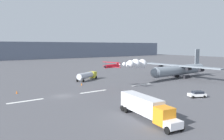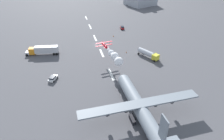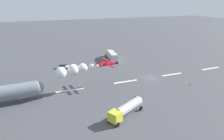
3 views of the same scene
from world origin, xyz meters
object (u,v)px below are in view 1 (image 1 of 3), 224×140
at_px(cargo_transport_plane, 178,70).
at_px(followme_car_yellow, 197,94).
at_px(semi_truck_orange, 146,107).
at_px(traffic_cone_near, 17,92).
at_px(traffic_cone_far, 82,84).
at_px(stunt_biplane_red, 135,64).
at_px(fuel_tanker_truck, 87,75).

relative_size(cargo_transport_plane, followme_car_yellow, 7.43).
bearing_deg(cargo_transport_plane, semi_truck_orange, -148.42).
relative_size(cargo_transport_plane, semi_truck_orange, 2.36).
relative_size(traffic_cone_near, traffic_cone_far, 1.00).
height_order(cargo_transport_plane, semi_truck_orange, cargo_transport_plane).
xyz_separation_m(cargo_transport_plane, followme_car_yellow, (-22.79, -22.94, -2.41)).
distance_m(cargo_transport_plane, stunt_biplane_red, 23.23).
bearing_deg(cargo_transport_plane, followme_car_yellow, -134.80).
bearing_deg(traffic_cone_near, fuel_tanker_truck, 18.37).
bearing_deg(traffic_cone_far, cargo_transport_plane, -12.40).
height_order(fuel_tanker_truck, traffic_cone_far, fuel_tanker_truck).
bearing_deg(semi_truck_orange, stunt_biplane_red, 51.20).
xyz_separation_m(semi_truck_orange, fuel_tanker_truck, (13.32, 42.78, -0.36)).
bearing_deg(traffic_cone_near, stunt_biplane_red, -13.64).
bearing_deg(semi_truck_orange, followme_car_yellow, 10.87).
xyz_separation_m(stunt_biplane_red, fuel_tanker_truck, (-7.62, 16.72, -4.81)).
xyz_separation_m(fuel_tanker_truck, traffic_cone_far, (-6.40, -7.64, -1.38)).
relative_size(stunt_biplane_red, followme_car_yellow, 4.20).
bearing_deg(traffic_cone_near, followme_car_yellow, -41.81).
relative_size(fuel_tanker_truck, traffic_cone_near, 13.24).
distance_m(semi_truck_orange, followme_car_yellow, 21.56).
xyz_separation_m(followme_car_yellow, traffic_cone_far, (-14.21, 31.08, -0.44)).
xyz_separation_m(semi_truck_orange, traffic_cone_far, (6.92, 35.14, -1.74)).
xyz_separation_m(fuel_tanker_truck, traffic_cone_near, (-25.87, -8.59, -1.38)).
bearing_deg(fuel_tanker_truck, traffic_cone_near, -161.63).
bearing_deg(traffic_cone_far, followme_car_yellow, -65.42).
height_order(stunt_biplane_red, fuel_tanker_truck, stunt_biplane_red).
relative_size(cargo_transport_plane, traffic_cone_far, 43.98).
height_order(stunt_biplane_red, traffic_cone_near, stunt_biplane_red).
height_order(followme_car_yellow, traffic_cone_near, followme_car_yellow).
bearing_deg(cargo_transport_plane, stunt_biplane_red, -177.64).
relative_size(followme_car_yellow, traffic_cone_far, 5.92).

